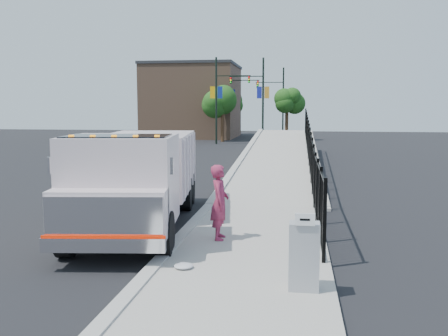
# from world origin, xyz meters

# --- Properties ---
(ground) EXTENTS (120.00, 120.00, 0.00)m
(ground) POSITION_xyz_m (0.00, 0.00, 0.00)
(ground) COLOR black
(ground) RESTS_ON ground
(sidewalk) EXTENTS (3.55, 12.00, 0.12)m
(sidewalk) POSITION_xyz_m (1.93, -2.00, 0.06)
(sidewalk) COLOR #9E998E
(sidewalk) RESTS_ON ground
(curb) EXTENTS (0.30, 12.00, 0.16)m
(curb) POSITION_xyz_m (0.00, -2.00, 0.08)
(curb) COLOR #ADAAA3
(curb) RESTS_ON ground
(ramp) EXTENTS (3.95, 24.06, 3.19)m
(ramp) POSITION_xyz_m (2.12, 16.00, 0.00)
(ramp) COLOR #9E998E
(ramp) RESTS_ON ground
(iron_fence) EXTENTS (0.10, 28.00, 1.80)m
(iron_fence) POSITION_xyz_m (3.55, 12.00, 0.90)
(iron_fence) COLOR black
(iron_fence) RESTS_ON ground
(truck) EXTENTS (3.66, 8.50, 2.82)m
(truck) POSITION_xyz_m (-1.53, 0.91, 1.59)
(truck) COLOR black
(truck) RESTS_ON ground
(worker) EXTENTS (0.50, 0.72, 1.90)m
(worker) POSITION_xyz_m (1.03, -0.41, 1.07)
(worker) COLOR #952949
(worker) RESTS_ON sidewalk
(utility_cabinet) EXTENTS (0.55, 0.40, 1.25)m
(utility_cabinet) POSITION_xyz_m (3.10, -3.67, 0.75)
(utility_cabinet) COLOR gray
(utility_cabinet) RESTS_ON sidewalk
(arrow_sign) EXTENTS (0.35, 0.04, 0.22)m
(arrow_sign) POSITION_xyz_m (3.10, -3.89, 1.48)
(arrow_sign) COLOR white
(arrow_sign) RESTS_ON utility_cabinet
(debris) EXTENTS (0.40, 0.40, 0.10)m
(debris) POSITION_xyz_m (0.65, -2.81, 0.17)
(debris) COLOR silver
(debris) RESTS_ON sidewalk
(light_pole_0) EXTENTS (3.77, 0.22, 8.00)m
(light_pole_0) POSITION_xyz_m (-4.25, 33.40, 4.36)
(light_pole_0) COLOR black
(light_pole_0) RESTS_ON ground
(light_pole_1) EXTENTS (3.78, 0.22, 8.00)m
(light_pole_1) POSITION_xyz_m (-0.60, 34.45, 4.36)
(light_pole_1) COLOR black
(light_pole_1) RESTS_ON ground
(light_pole_2) EXTENTS (3.77, 0.22, 8.00)m
(light_pole_2) POSITION_xyz_m (-4.06, 41.32, 4.36)
(light_pole_2) COLOR black
(light_pole_2) RESTS_ON ground
(light_pole_3) EXTENTS (3.78, 0.22, 8.00)m
(light_pole_3) POSITION_xyz_m (0.94, 46.31, 4.36)
(light_pole_3) COLOR black
(light_pole_3) RESTS_ON ground
(tree_0) EXTENTS (2.99, 2.99, 5.50)m
(tree_0) POSITION_xyz_m (-4.47, 36.80, 3.96)
(tree_0) COLOR #382314
(tree_0) RESTS_ON ground
(tree_1) EXTENTS (2.05, 2.05, 5.02)m
(tree_1) POSITION_xyz_m (1.83, 39.68, 3.89)
(tree_1) COLOR #382314
(tree_1) RESTS_ON ground
(tree_2) EXTENTS (2.76, 2.76, 5.38)m
(tree_2) POSITION_xyz_m (-5.30, 49.74, 3.95)
(tree_2) COLOR #382314
(tree_2) RESTS_ON ground
(building) EXTENTS (10.00, 10.00, 8.00)m
(building) POSITION_xyz_m (-9.00, 44.00, 4.00)
(building) COLOR #8C664C
(building) RESTS_ON ground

